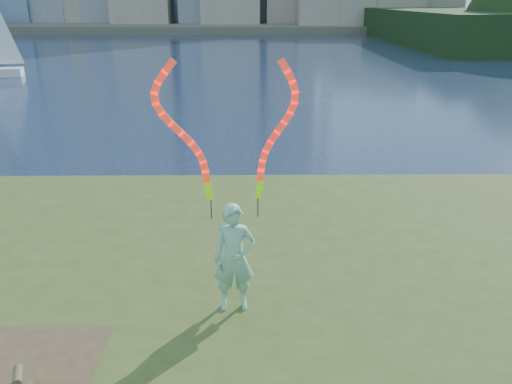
{
  "coord_description": "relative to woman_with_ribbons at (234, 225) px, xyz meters",
  "views": [
    {
      "loc": [
        1.44,
        -7.85,
        5.31
      ],
      "look_at": [
        1.54,
        1.0,
        1.88
      ],
      "focal_mm": 35.0,
      "sensor_mm": 36.0,
      "label": 1
    }
  ],
  "objects": [
    {
      "name": "ground",
      "position": [
        -1.19,
        1.18,
        -2.2
      ],
      "size": [
        320.0,
        320.0,
        0.0
      ],
      "primitive_type": "plane",
      "color": "#18243C",
      "rests_on": "ground"
    },
    {
      "name": "grassy_knoll",
      "position": [
        -1.19,
        -1.12,
        -1.86
      ],
      "size": [
        20.0,
        18.0,
        0.8
      ],
      "color": "#3B4C1B",
      "rests_on": "ground"
    },
    {
      "name": "far_shore",
      "position": [
        -1.19,
        96.18,
        -1.6
      ],
      "size": [
        320.0,
        40.0,
        1.2
      ],
      "primitive_type": "cube",
      "color": "#4C4738",
      "rests_on": "ground"
    },
    {
      "name": "woman_with_ribbons",
      "position": [
        0.0,
        0.0,
        0.0
      ],
      "size": [
        2.08,
        0.46,
        4.1
      ],
      "rotation": [
        0.0,
        0.0,
        0.08
      ],
      "color": "#1D7C3B",
      "rests_on": "grassy_knoll"
    }
  ]
}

